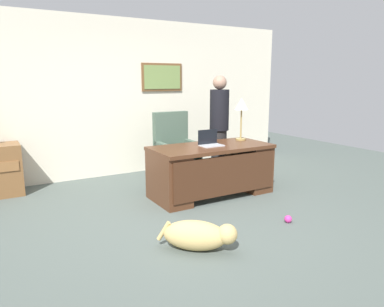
% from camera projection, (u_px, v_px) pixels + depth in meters
% --- Properties ---
extents(ground_plane, '(12.00, 12.00, 0.00)m').
position_uv_depth(ground_plane, '(190.00, 220.00, 4.37)').
color(ground_plane, '#4C5651').
extents(back_wall, '(7.00, 0.16, 2.70)m').
position_uv_depth(back_wall, '(116.00, 98.00, 6.30)').
color(back_wall, beige).
rests_on(back_wall, ground_plane).
extents(desk, '(1.74, 0.82, 0.74)m').
position_uv_depth(desk, '(212.00, 169.00, 5.25)').
color(desk, '#4C2B19').
rests_on(desk, ground_plane).
extents(armchair, '(0.60, 0.59, 1.15)m').
position_uv_depth(armchair, '(175.00, 152.00, 5.95)').
color(armchair, '#475B4C').
rests_on(armchair, ground_plane).
extents(person_standing, '(0.32, 0.32, 1.73)m').
position_uv_depth(person_standing, '(219.00, 126.00, 6.09)').
color(person_standing, '#262323').
rests_on(person_standing, ground_plane).
extents(dog_lying, '(0.68, 0.65, 0.30)m').
position_uv_depth(dog_lying, '(199.00, 235.00, 3.59)').
color(dog_lying, tan).
rests_on(dog_lying, ground_plane).
extents(laptop, '(0.32, 0.22, 0.22)m').
position_uv_depth(laptop, '(210.00, 142.00, 5.19)').
color(laptop, '#B2B5BA').
rests_on(laptop, desk).
extents(desk_lamp, '(0.22, 0.22, 0.65)m').
position_uv_depth(desk_lamp, '(242.00, 107.00, 5.59)').
color(desk_lamp, '#9E8447').
rests_on(desk_lamp, desk).
extents(dog_toy_ball, '(0.09, 0.09, 0.09)m').
position_uv_depth(dog_toy_ball, '(288.00, 219.00, 4.29)').
color(dog_toy_ball, '#D8338C').
rests_on(dog_toy_ball, ground_plane).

